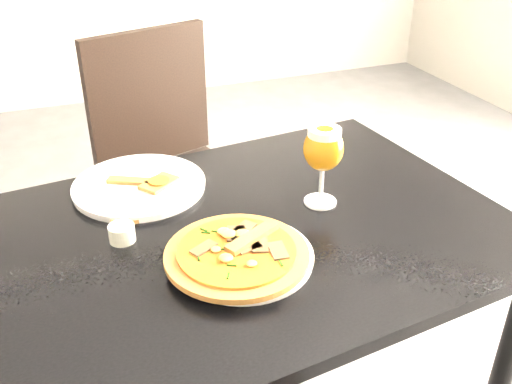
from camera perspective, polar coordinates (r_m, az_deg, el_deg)
name	(u,v)px	position (r m, az deg, el deg)	size (l,w,h in m)	color
dining_table	(233,265)	(1.27, -2.33, -7.32)	(1.28, 0.92, 0.75)	black
chair_far	(174,170)	(1.94, -8.16, 2.20)	(0.57, 0.57, 0.99)	black
plate_main	(243,257)	(1.13, -1.31, -6.51)	(0.28, 0.28, 0.01)	white
pizza	(237,253)	(1.12, -1.91, -6.09)	(0.28, 0.28, 0.03)	olive
plate_second	(139,186)	(1.40, -11.58, 0.62)	(0.32, 0.32, 0.02)	white
crust_scraps	(149,182)	(1.39, -10.62, 0.98)	(0.17, 0.12, 0.01)	olive
loose_crust	(138,219)	(1.28, -11.76, -2.63)	(0.12, 0.03, 0.01)	olive
sauce_cup	(122,232)	(1.21, -13.27, -3.96)	(0.05, 0.05, 0.04)	silver
beer_glass	(324,149)	(1.27, 6.77, 4.29)	(0.09, 0.09, 0.19)	silver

